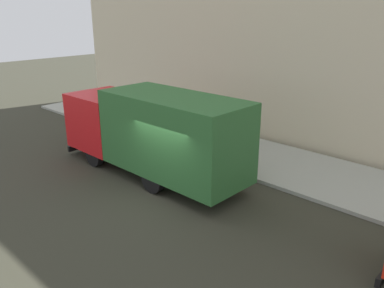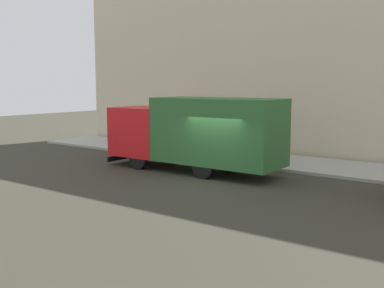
% 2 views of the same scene
% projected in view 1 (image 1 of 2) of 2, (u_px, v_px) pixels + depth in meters
% --- Properties ---
extents(ground, '(80.00, 80.00, 0.00)m').
position_uv_depth(ground, '(168.00, 196.00, 13.20)').
color(ground, '#333227').
extents(sidewalk, '(4.05, 30.00, 0.13)m').
position_uv_depth(sidewalk, '(253.00, 156.00, 16.63)').
color(sidewalk, '#A5A79B').
rests_on(sidewalk, ground).
extents(building_facade, '(0.50, 30.00, 12.61)m').
position_uv_depth(building_facade, '(295.00, 2.00, 16.32)').
color(building_facade, beige).
rests_on(building_facade, ground).
extents(large_utility_truck, '(2.42, 8.23, 3.23)m').
position_uv_depth(large_utility_truck, '(152.00, 131.00, 14.38)').
color(large_utility_truck, red).
rests_on(large_utility_truck, ground).
extents(pedestrian_walking, '(0.55, 0.55, 1.56)m').
position_uv_depth(pedestrian_walking, '(215.00, 140.00, 15.90)').
color(pedestrian_walking, brown).
rests_on(pedestrian_walking, sidewalk).
extents(traffic_cone_orange, '(0.41, 0.41, 0.58)m').
position_uv_depth(traffic_cone_orange, '(147.00, 128.00, 19.34)').
color(traffic_cone_orange, orange).
rests_on(traffic_cone_orange, sidewalk).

